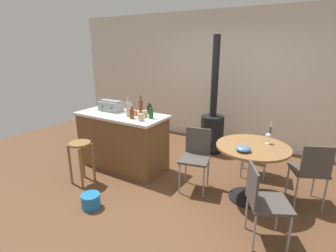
{
  "coord_description": "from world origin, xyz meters",
  "views": [
    {
      "loc": [
        1.57,
        -2.95,
        1.98
      ],
      "look_at": [
        -0.31,
        0.17,
        0.86
      ],
      "focal_mm": 27.54,
      "sensor_mm": 36.0,
      "label": 1
    }
  ],
  "objects_px": {
    "cup_0": "(141,117)",
    "plastic_bucket": "(91,201)",
    "bottle_0": "(130,108)",
    "serving_bowl": "(243,149)",
    "folding_chair_left": "(260,145)",
    "bottle_5": "(128,109)",
    "kitchen_island": "(123,141)",
    "cup_2": "(136,113)",
    "bottle_4": "(149,110)",
    "cup_1": "(145,114)",
    "dining_table": "(252,159)",
    "folding_chair_far": "(311,169)",
    "bottle_1": "(132,114)",
    "bottle_2": "(151,113)",
    "wood_stove": "(212,125)",
    "toolbox": "(111,106)",
    "wooden_stool": "(81,154)",
    "folding_chair_right": "(196,154)",
    "wine_glass": "(268,136)",
    "bottle_3": "(141,106)",
    "folding_chair_near": "(263,199)"
  },
  "relations": [
    {
      "from": "bottle_1",
      "to": "cup_1",
      "type": "bearing_deg",
      "value": 58.42
    },
    {
      "from": "bottle_2",
      "to": "folding_chair_right",
      "type": "bearing_deg",
      "value": -1.5
    },
    {
      "from": "folding_chair_far",
      "to": "bottle_0",
      "type": "height_order",
      "value": "bottle_0"
    },
    {
      "from": "bottle_0",
      "to": "serving_bowl",
      "type": "height_order",
      "value": "bottle_0"
    },
    {
      "from": "bottle_2",
      "to": "bottle_5",
      "type": "xyz_separation_m",
      "value": [
        -0.37,
        -0.1,
        0.03
      ]
    },
    {
      "from": "kitchen_island",
      "to": "bottle_0",
      "type": "height_order",
      "value": "bottle_0"
    },
    {
      "from": "folding_chair_left",
      "to": "bottle_5",
      "type": "relative_size",
      "value": 2.82
    },
    {
      "from": "folding_chair_near",
      "to": "bottle_5",
      "type": "relative_size",
      "value": 2.74
    },
    {
      "from": "kitchen_island",
      "to": "folding_chair_far",
      "type": "bearing_deg",
      "value": 6.84
    },
    {
      "from": "wooden_stool",
      "to": "toolbox",
      "type": "relative_size",
      "value": 1.56
    },
    {
      "from": "cup_2",
      "to": "wooden_stool",
      "type": "bearing_deg",
      "value": -118.17
    },
    {
      "from": "bottle_1",
      "to": "bottle_4",
      "type": "distance_m",
      "value": 0.37
    },
    {
      "from": "wooden_stool",
      "to": "serving_bowl",
      "type": "relative_size",
      "value": 3.59
    },
    {
      "from": "wooden_stool",
      "to": "bottle_1",
      "type": "relative_size",
      "value": 3.33
    },
    {
      "from": "plastic_bucket",
      "to": "wine_glass",
      "type": "bearing_deg",
      "value": 38.18
    },
    {
      "from": "bottle_1",
      "to": "plastic_bucket",
      "type": "xyz_separation_m",
      "value": [
        0.1,
        -1.01,
        -0.92
      ]
    },
    {
      "from": "folding_chair_right",
      "to": "bottle_4",
      "type": "xyz_separation_m",
      "value": [
        -0.96,
        0.23,
        0.48
      ]
    },
    {
      "from": "folding_chair_far",
      "to": "folding_chair_left",
      "type": "relative_size",
      "value": 0.99
    },
    {
      "from": "toolbox",
      "to": "bottle_2",
      "type": "bearing_deg",
      "value": -2.56
    },
    {
      "from": "bottle_3",
      "to": "serving_bowl",
      "type": "relative_size",
      "value": 1.65
    },
    {
      "from": "bottle_5",
      "to": "cup_1",
      "type": "height_order",
      "value": "bottle_5"
    },
    {
      "from": "bottle_1",
      "to": "cup_0",
      "type": "height_order",
      "value": "bottle_1"
    },
    {
      "from": "kitchen_island",
      "to": "cup_2",
      "type": "height_order",
      "value": "cup_2"
    },
    {
      "from": "cup_0",
      "to": "plastic_bucket",
      "type": "relative_size",
      "value": 0.49
    },
    {
      "from": "bottle_0",
      "to": "wine_glass",
      "type": "bearing_deg",
      "value": 3.86
    },
    {
      "from": "folding_chair_far",
      "to": "serving_bowl",
      "type": "distance_m",
      "value": 0.92
    },
    {
      "from": "folding_chair_right",
      "to": "bottle_4",
      "type": "distance_m",
      "value": 1.1
    },
    {
      "from": "wooden_stool",
      "to": "kitchen_island",
      "type": "bearing_deg",
      "value": 77.77
    },
    {
      "from": "bottle_2",
      "to": "folding_chair_left",
      "type": "bearing_deg",
      "value": 29.12
    },
    {
      "from": "bottle_1",
      "to": "cup_0",
      "type": "bearing_deg",
      "value": -6.69
    },
    {
      "from": "folding_chair_near",
      "to": "bottle_1",
      "type": "height_order",
      "value": "bottle_1"
    },
    {
      "from": "folding_chair_near",
      "to": "folding_chair_left",
      "type": "distance_m",
      "value": 1.53
    },
    {
      "from": "bottle_4",
      "to": "cup_1",
      "type": "relative_size",
      "value": 1.53
    },
    {
      "from": "kitchen_island",
      "to": "bottle_5",
      "type": "bearing_deg",
      "value": -18.75
    },
    {
      "from": "wooden_stool",
      "to": "folding_chair_right",
      "type": "relative_size",
      "value": 0.74
    },
    {
      "from": "cup_1",
      "to": "toolbox",
      "type": "bearing_deg",
      "value": 178.22
    },
    {
      "from": "cup_1",
      "to": "bottle_4",
      "type": "bearing_deg",
      "value": 103.7
    },
    {
      "from": "serving_bowl",
      "to": "dining_table",
      "type": "bearing_deg",
      "value": 76.55
    },
    {
      "from": "wine_glass",
      "to": "plastic_bucket",
      "type": "relative_size",
      "value": 0.6
    },
    {
      "from": "toolbox",
      "to": "cup_2",
      "type": "relative_size",
      "value": 3.87
    },
    {
      "from": "wooden_stool",
      "to": "bottle_1",
      "type": "distance_m",
      "value": 0.96
    },
    {
      "from": "wood_stove",
      "to": "toolbox",
      "type": "relative_size",
      "value": 5.28
    },
    {
      "from": "dining_table",
      "to": "bottle_2",
      "type": "distance_m",
      "value": 1.59
    },
    {
      "from": "wooden_stool",
      "to": "bottle_1",
      "type": "height_order",
      "value": "bottle_1"
    },
    {
      "from": "dining_table",
      "to": "bottle_5",
      "type": "distance_m",
      "value": 1.96
    },
    {
      "from": "folding_chair_far",
      "to": "bottle_3",
      "type": "xyz_separation_m",
      "value": [
        -2.54,
        -0.13,
        0.53
      ]
    },
    {
      "from": "bottle_0",
      "to": "serving_bowl",
      "type": "bearing_deg",
      "value": -8.01
    },
    {
      "from": "cup_0",
      "to": "cup_2",
      "type": "height_order",
      "value": "cup_0"
    },
    {
      "from": "cup_2",
      "to": "toolbox",
      "type": "bearing_deg",
      "value": 177.68
    },
    {
      "from": "bottle_3",
      "to": "cup_2",
      "type": "bearing_deg",
      "value": -84.79
    }
  ]
}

